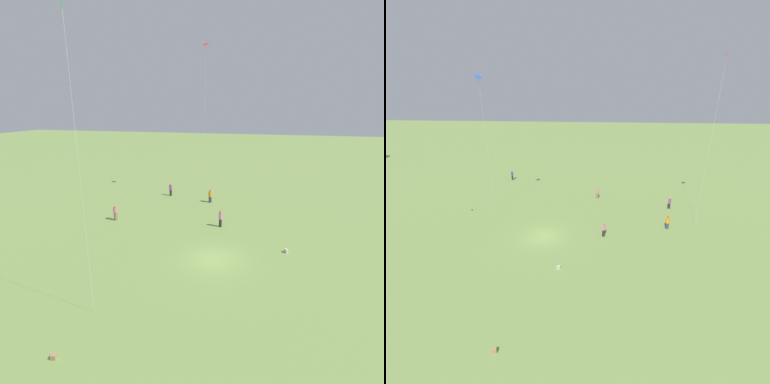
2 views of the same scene
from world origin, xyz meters
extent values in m
plane|color=#7A994C|center=(0.00, 0.00, 0.00)|extent=(240.00, 240.00, 0.00)
cylinder|color=#232328|center=(0.59, -7.12, 0.42)|extent=(0.42, 0.42, 0.85)
cylinder|color=pink|center=(0.59, -7.12, 1.22)|extent=(0.50, 0.50, 0.74)
sphere|color=#A87A56|center=(0.59, -7.12, 1.71)|extent=(0.24, 0.24, 0.24)
cylinder|color=#232328|center=(20.02, 10.40, 0.41)|extent=(0.45, 0.45, 0.82)
cylinder|color=#2D5193|center=(20.02, 10.40, 1.20)|extent=(0.53, 0.53, 0.75)
sphere|color=#A87A56|center=(20.02, 10.40, 1.69)|extent=(0.24, 0.24, 0.24)
cylinder|color=#333D5B|center=(3.18, -15.10, 0.38)|extent=(0.50, 0.50, 0.76)
cylinder|color=orange|center=(3.18, -15.10, 1.12)|extent=(0.58, 0.58, 0.71)
sphere|color=brown|center=(3.18, -15.10, 1.60)|extent=(0.24, 0.24, 0.24)
cylinder|color=#847056|center=(12.18, -6.20, 0.45)|extent=(0.53, 0.53, 0.89)
cylinder|color=pink|center=(12.18, -6.20, 1.18)|extent=(0.63, 0.63, 0.57)
sphere|color=#A87A56|center=(12.18, -6.20, 1.59)|extent=(0.24, 0.24, 0.24)
cylinder|color=#232328|center=(9.19, -16.79, 0.42)|extent=(0.40, 0.40, 0.84)
cylinder|color=purple|center=(9.19, -16.79, 1.19)|extent=(0.47, 0.47, 0.71)
sphere|color=tan|center=(9.19, -16.79, 1.67)|extent=(0.24, 0.24, 0.24)
cube|color=blue|center=(6.01, 8.27, 17.71)|extent=(0.96, 0.94, 0.40)
cylinder|color=green|center=(6.01, 8.27, 17.01)|extent=(0.04, 0.04, 0.97)
cylinder|color=silver|center=(6.01, 8.27, 8.86)|extent=(0.01, 0.01, 17.71)
cube|color=red|center=(4.83, -19.12, 19.87)|extent=(0.84, 0.79, 0.35)
cylinder|color=#E54C99|center=(4.83, -19.12, 19.23)|extent=(0.04, 0.04, 0.84)
cylinder|color=silver|center=(4.83, -19.12, 9.94)|extent=(0.01, 0.01, 19.87)
cube|color=#A58459|center=(6.01, 11.94, 0.13)|extent=(0.30, 0.28, 0.26)
cube|color=#A58459|center=(-14.72, 0.17, 0.17)|extent=(0.32, 0.39, 0.34)
cube|color=beige|center=(-5.84, -2.74, 0.16)|extent=(0.36, 0.40, 0.33)
camera|label=1|loc=(-3.65, 22.01, 12.15)|focal=28.00mm
camera|label=2|loc=(-26.09, -6.40, 16.15)|focal=24.00mm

